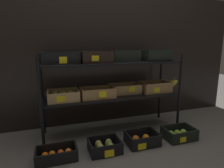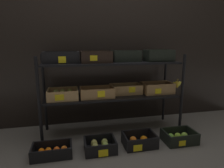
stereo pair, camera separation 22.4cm
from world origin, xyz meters
TOP-DOWN VIEW (x-y plane):
  - ground_plane at (0.00, 0.00)m, footprint 10.00×10.00m
  - storefront_wall at (0.00, 0.41)m, footprint 3.96×0.12m
  - display_rack at (-0.01, 0.00)m, footprint 1.68×0.46m
  - crate_ground_tangerine at (-0.67, -0.40)m, footprint 0.37×0.21m
  - crate_ground_pear at (-0.21, -0.41)m, footprint 0.31×0.25m
  - crate_ground_orange at (0.21, -0.40)m, footprint 0.33×0.25m
  - crate_ground_apple_green at (0.66, -0.41)m, footprint 0.34×0.25m

SIDE VIEW (x-z plane):
  - ground_plane at x=0.00m, z-range 0.00..0.00m
  - crate_ground_tangerine at x=-0.67m, z-range -0.01..0.10m
  - crate_ground_apple_green at x=0.66m, z-range -0.02..0.11m
  - crate_ground_orange at x=0.21m, z-range -0.01..0.11m
  - crate_ground_pear at x=-0.21m, z-range -0.01..0.11m
  - display_rack at x=-0.01m, z-range 0.17..1.15m
  - storefront_wall at x=0.00m, z-range 0.00..1.69m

